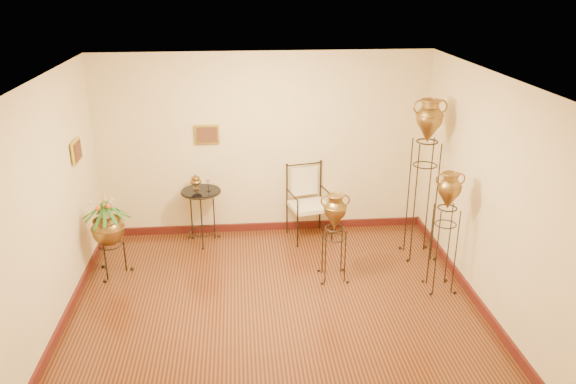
{
  "coord_description": "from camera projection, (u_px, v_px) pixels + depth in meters",
  "views": [
    {
      "loc": [
        -0.38,
        -5.65,
        3.83
      ],
      "look_at": [
        0.25,
        1.3,
        1.1
      ],
      "focal_mm": 35.0,
      "sensor_mm": 36.0,
      "label": 1
    }
  ],
  "objects": [
    {
      "name": "planter_urn",
      "position": [
        108.0,
        227.0,
        7.42
      ],
      "size": [
        0.77,
        0.77,
        1.25
      ],
      "rotation": [
        0.0,
        0.0,
        -0.16
      ],
      "color": "black",
      "rests_on": "ground"
    },
    {
      "name": "room_shell",
      "position": [
        275.0,
        182.0,
        6.04
      ],
      "size": [
        5.02,
        5.02,
        2.81
      ],
      "color": "#F6DF9E",
      "rests_on": "ground"
    },
    {
      "name": "amphora_mid",
      "position": [
        445.0,
        231.0,
        7.02
      ],
      "size": [
        0.41,
        0.41,
        1.61
      ],
      "rotation": [
        0.0,
        0.0,
        0.15
      ],
      "color": "black",
      "rests_on": "ground"
    },
    {
      "name": "amphora_short",
      "position": [
        334.0,
        237.0,
        7.35
      ],
      "size": [
        0.48,
        0.48,
        1.22
      ],
      "rotation": [
        0.0,
        0.0,
        -0.39
      ],
      "color": "black",
      "rests_on": "ground"
    },
    {
      "name": "armchair",
      "position": [
        309.0,
        203.0,
        8.51
      ],
      "size": [
        0.76,
        0.72,
        1.14
      ],
      "rotation": [
        0.0,
        0.0,
        0.23
      ],
      "color": "black",
      "rests_on": "ground"
    },
    {
      "name": "amphora_tall",
      "position": [
        424.0,
        178.0,
        7.75
      ],
      "size": [
        0.58,
        0.58,
        2.31
      ],
      "rotation": [
        0.0,
        0.0,
        0.35
      ],
      "color": "black",
      "rests_on": "ground"
    },
    {
      "name": "side_table",
      "position": [
        202.0,
        215.0,
        8.42
      ],
      "size": [
        0.71,
        0.71,
        1.06
      ],
      "rotation": [
        0.0,
        0.0,
        -0.27
      ],
      "color": "black",
      "rests_on": "ground"
    },
    {
      "name": "ground",
      "position": [
        277.0,
        318.0,
        6.67
      ],
      "size": [
        5.0,
        5.0,
        0.0
      ],
      "primitive_type": "plane",
      "color": "brown",
      "rests_on": "ground"
    }
  ]
}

